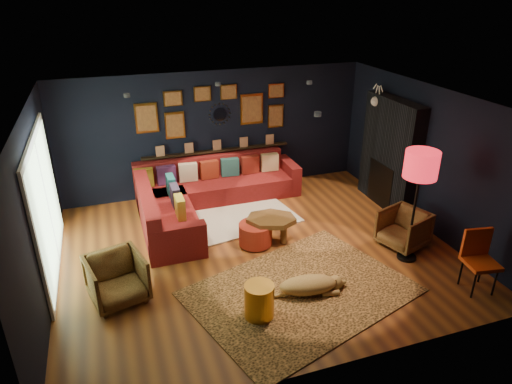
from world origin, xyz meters
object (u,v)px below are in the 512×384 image
object	(u,v)px
floor_lamp	(421,169)
gold_stool	(259,301)
armchair_right	(404,227)
sectional	(199,196)
coffee_table	(271,222)
armchair_left	(117,277)
pouf	(255,234)
orange_chair	(479,255)
dog	(308,282)

from	to	relation	value
floor_lamp	gold_stool	bearing A→B (deg)	-168.15
armchair_right	gold_stool	world-z (taller)	armchair_right
sectional	floor_lamp	xyz separation A→B (m)	(2.91, -2.83, 1.29)
armchair_right	sectional	bearing A→B (deg)	-147.00
coffee_table	armchair_left	world-z (taller)	armchair_left
coffee_table	pouf	xyz separation A→B (m)	(-0.30, -0.02, -0.17)
armchair_left	pouf	bearing A→B (deg)	4.29
orange_chair	dog	xyz separation A→B (m)	(-2.44, 0.64, -0.35)
gold_stool	coffee_table	bearing A→B (deg)	64.89
orange_chair	floor_lamp	bearing A→B (deg)	124.69
pouf	dog	distance (m)	1.59
pouf	floor_lamp	bearing A→B (deg)	-28.25
armchair_left	armchair_right	size ratio (longest dim) A/B	1.07
sectional	armchair_left	world-z (taller)	sectional
armchair_left	floor_lamp	bearing A→B (deg)	-19.59
pouf	armchair_left	distance (m)	2.50
pouf	armchair_right	size ratio (longest dim) A/B	0.80
armchair_right	dog	bearing A→B (deg)	-89.64
sectional	armchair_right	bearing A→B (deg)	-38.66
sectional	gold_stool	bearing A→B (deg)	-88.49
armchair_left	gold_stool	size ratio (longest dim) A/B	1.51
armchair_right	gold_stool	size ratio (longest dim) A/B	1.41
coffee_table	orange_chair	xyz separation A→B (m)	(2.43, -2.22, 0.17)
sectional	floor_lamp	world-z (taller)	floor_lamp
coffee_table	pouf	size ratio (longest dim) A/B	1.85
floor_lamp	dog	world-z (taller)	floor_lamp
orange_chair	dog	world-z (taller)	orange_chair
armchair_right	coffee_table	bearing A→B (deg)	-130.44
gold_stool	dog	size ratio (longest dim) A/B	0.44
coffee_table	armchair_right	distance (m)	2.29
coffee_table	armchair_right	bearing A→B (deg)	-22.10
dog	pouf	bearing A→B (deg)	109.29
armchair_left	dog	xyz separation A→B (m)	(2.66, -0.76, -0.19)
gold_stool	dog	bearing A→B (deg)	16.17
pouf	orange_chair	xyz separation A→B (m)	(2.73, -2.20, 0.34)
coffee_table	dog	bearing A→B (deg)	-90.16
sectional	armchair_right	distance (m)	3.92
coffee_table	armchair_right	world-z (taller)	armchair_right
armchair_right	floor_lamp	distance (m)	1.31
pouf	orange_chair	world-z (taller)	orange_chair
sectional	orange_chair	distance (m)	5.10
pouf	floor_lamp	xyz separation A→B (m)	(2.26, -1.22, 1.39)
sectional	armchair_left	size ratio (longest dim) A/B	4.38
pouf	orange_chair	bearing A→B (deg)	-38.84
gold_stool	floor_lamp	distance (m)	3.18
sectional	orange_chair	xyz separation A→B (m)	(3.38, -3.81, 0.23)
coffee_table	floor_lamp	bearing A→B (deg)	-32.14
sectional	orange_chair	size ratio (longest dim) A/B	3.62
orange_chair	pouf	bearing A→B (deg)	150.42
pouf	gold_stool	xyz separation A→B (m)	(-0.56, -1.81, 0.04)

